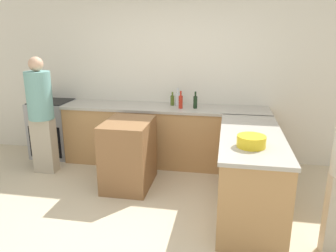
{
  "coord_description": "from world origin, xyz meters",
  "views": [
    {
      "loc": [
        0.92,
        -3.05,
        2.01
      ],
      "look_at": [
        0.27,
        0.51,
        0.96
      ],
      "focal_mm": 35.0,
      "sensor_mm": 36.0,
      "label": 1
    }
  ],
  "objects_px": {
    "island_table": "(129,154)",
    "vinegar_bottle_clear": "(178,98)",
    "mixing_bowl": "(251,141)",
    "range_oven": "(54,128)",
    "person_by_range": "(41,112)",
    "wine_bottle_dark": "(195,102)",
    "hot_sauce_bottle": "(181,101)",
    "olive_oil_bottle": "(172,100)"
  },
  "relations": [
    {
      "from": "mixing_bowl",
      "to": "person_by_range",
      "type": "relative_size",
      "value": 0.17
    },
    {
      "from": "olive_oil_bottle",
      "to": "wine_bottle_dark",
      "type": "height_order",
      "value": "wine_bottle_dark"
    },
    {
      "from": "vinegar_bottle_clear",
      "to": "wine_bottle_dark",
      "type": "bearing_deg",
      "value": -28.43
    },
    {
      "from": "range_oven",
      "to": "wine_bottle_dark",
      "type": "distance_m",
      "value": 2.41
    },
    {
      "from": "range_oven",
      "to": "mixing_bowl",
      "type": "xyz_separation_m",
      "value": [
        3.05,
        -1.62,
        0.51
      ]
    },
    {
      "from": "olive_oil_bottle",
      "to": "person_by_range",
      "type": "xyz_separation_m",
      "value": [
        -1.76,
        -0.74,
        -0.08
      ]
    },
    {
      "from": "island_table",
      "to": "olive_oil_bottle",
      "type": "bearing_deg",
      "value": 66.4
    },
    {
      "from": "range_oven",
      "to": "vinegar_bottle_clear",
      "type": "xyz_separation_m",
      "value": [
        2.06,
        0.11,
        0.56
      ]
    },
    {
      "from": "mixing_bowl",
      "to": "vinegar_bottle_clear",
      "type": "relative_size",
      "value": 1.05
    },
    {
      "from": "mixing_bowl",
      "to": "wine_bottle_dark",
      "type": "relative_size",
      "value": 1.14
    },
    {
      "from": "range_oven",
      "to": "vinegar_bottle_clear",
      "type": "relative_size",
      "value": 3.42
    },
    {
      "from": "island_table",
      "to": "vinegar_bottle_clear",
      "type": "distance_m",
      "value": 1.24
    },
    {
      "from": "person_by_range",
      "to": "mixing_bowl",
      "type": "bearing_deg",
      "value": -18.91
    },
    {
      "from": "mixing_bowl",
      "to": "wine_bottle_dark",
      "type": "distance_m",
      "value": 1.73
    },
    {
      "from": "vinegar_bottle_clear",
      "to": "range_oven",
      "type": "bearing_deg",
      "value": -177.04
    },
    {
      "from": "range_oven",
      "to": "wine_bottle_dark",
      "type": "relative_size",
      "value": 3.71
    },
    {
      "from": "vinegar_bottle_clear",
      "to": "person_by_range",
      "type": "height_order",
      "value": "person_by_range"
    },
    {
      "from": "person_by_range",
      "to": "island_table",
      "type": "bearing_deg",
      "value": -9.29
    },
    {
      "from": "range_oven",
      "to": "hot_sauce_bottle",
      "type": "relative_size",
      "value": 3.57
    },
    {
      "from": "range_oven",
      "to": "island_table",
      "type": "height_order",
      "value": "range_oven"
    },
    {
      "from": "range_oven",
      "to": "olive_oil_bottle",
      "type": "height_order",
      "value": "olive_oil_bottle"
    },
    {
      "from": "range_oven",
      "to": "person_by_range",
      "type": "bearing_deg",
      "value": -71.87
    },
    {
      "from": "island_table",
      "to": "olive_oil_bottle",
      "type": "distance_m",
      "value": 1.18
    },
    {
      "from": "island_table",
      "to": "hot_sauce_bottle",
      "type": "distance_m",
      "value": 1.12
    },
    {
      "from": "mixing_bowl",
      "to": "person_by_range",
      "type": "xyz_separation_m",
      "value": [
        -2.84,
        0.97,
        -0.06
      ]
    },
    {
      "from": "island_table",
      "to": "olive_oil_bottle",
      "type": "xyz_separation_m",
      "value": [
        0.42,
        0.96,
        0.54
      ]
    },
    {
      "from": "olive_oil_bottle",
      "to": "vinegar_bottle_clear",
      "type": "xyz_separation_m",
      "value": [
        0.08,
        0.01,
        0.03
      ]
    },
    {
      "from": "hot_sauce_bottle",
      "to": "vinegar_bottle_clear",
      "type": "height_order",
      "value": "vinegar_bottle_clear"
    },
    {
      "from": "range_oven",
      "to": "person_by_range",
      "type": "height_order",
      "value": "person_by_range"
    },
    {
      "from": "mixing_bowl",
      "to": "vinegar_bottle_clear",
      "type": "height_order",
      "value": "vinegar_bottle_clear"
    },
    {
      "from": "hot_sauce_bottle",
      "to": "wine_bottle_dark",
      "type": "bearing_deg",
      "value": 10.99
    },
    {
      "from": "mixing_bowl",
      "to": "vinegar_bottle_clear",
      "type": "xyz_separation_m",
      "value": [
        -0.99,
        1.73,
        0.05
      ]
    },
    {
      "from": "island_table",
      "to": "mixing_bowl",
      "type": "height_order",
      "value": "mixing_bowl"
    },
    {
      "from": "island_table",
      "to": "hot_sauce_bottle",
      "type": "bearing_deg",
      "value": 53.66
    },
    {
      "from": "hot_sauce_bottle",
      "to": "person_by_range",
      "type": "height_order",
      "value": "person_by_range"
    },
    {
      "from": "range_oven",
      "to": "olive_oil_bottle",
      "type": "distance_m",
      "value": 2.05
    },
    {
      "from": "wine_bottle_dark",
      "to": "person_by_range",
      "type": "xyz_separation_m",
      "value": [
        -2.13,
        -0.6,
        -0.1
      ]
    },
    {
      "from": "range_oven",
      "to": "olive_oil_bottle",
      "type": "bearing_deg",
      "value": 2.7
    },
    {
      "from": "range_oven",
      "to": "person_by_range",
      "type": "distance_m",
      "value": 0.82
    },
    {
      "from": "mixing_bowl",
      "to": "olive_oil_bottle",
      "type": "distance_m",
      "value": 2.03
    },
    {
      "from": "hot_sauce_bottle",
      "to": "person_by_range",
      "type": "distance_m",
      "value": 2.0
    },
    {
      "from": "hot_sauce_bottle",
      "to": "vinegar_bottle_clear",
      "type": "bearing_deg",
      "value": 110.37
    }
  ]
}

